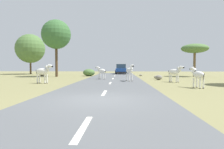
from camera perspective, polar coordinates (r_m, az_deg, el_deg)
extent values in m
plane|color=olive|center=(8.70, -3.90, -7.27)|extent=(90.00, 90.00, 0.00)
cube|color=#56595B|center=(8.69, -3.25, -7.12)|extent=(6.00, 64.00, 0.05)
cube|color=silver|center=(4.82, -8.14, -14.66)|extent=(0.16, 2.00, 0.01)
cube|color=silver|center=(10.65, -2.17, -5.19)|extent=(0.16, 2.00, 0.01)
cube|color=silver|center=(16.61, -0.50, -2.44)|extent=(0.16, 2.00, 0.01)
cube|color=silver|center=(22.58, 0.28, -1.15)|extent=(0.16, 2.00, 0.01)
cube|color=silver|center=(28.57, 0.74, -0.39)|extent=(0.16, 2.00, 0.01)
cube|color=silver|center=(34.56, 1.04, 0.10)|extent=(0.16, 2.00, 0.01)
ellipsoid|color=silver|center=(18.99, 4.88, 1.11)|extent=(0.77, 1.19, 0.52)
cylinder|color=silver|center=(18.62, 4.87, -0.77)|extent=(0.14, 0.14, 0.76)
cylinder|color=#28231E|center=(18.64, 4.86, -1.85)|extent=(0.16, 0.16, 0.05)
cylinder|color=silver|center=(18.72, 5.67, -0.75)|extent=(0.14, 0.14, 0.76)
cylinder|color=#28231E|center=(18.74, 5.67, -1.83)|extent=(0.16, 0.16, 0.05)
cylinder|color=silver|center=(19.30, 4.10, -0.65)|extent=(0.14, 0.14, 0.76)
cylinder|color=#28231E|center=(19.32, 4.10, -1.69)|extent=(0.16, 0.16, 0.05)
cylinder|color=silver|center=(19.40, 4.89, -0.64)|extent=(0.14, 0.14, 0.76)
cylinder|color=#28231E|center=(19.42, 4.88, -1.68)|extent=(0.16, 0.16, 0.05)
cylinder|color=silver|center=(18.49, 5.47, 1.91)|extent=(0.32, 0.44, 0.45)
cube|color=black|center=(18.49, 5.47, 2.19)|extent=(0.15, 0.36, 0.31)
ellipsoid|color=silver|center=(18.24, 5.77, 2.42)|extent=(0.34, 0.52, 0.24)
ellipsoid|color=black|center=(18.06, 5.99, 2.36)|extent=(0.19, 0.20, 0.15)
cone|color=silver|center=(18.33, 5.43, 2.80)|extent=(0.11, 0.11, 0.14)
cone|color=silver|center=(18.38, 5.84, 2.79)|extent=(0.11, 0.11, 0.14)
cylinder|color=black|center=(19.51, 4.31, 0.85)|extent=(0.09, 0.16, 0.45)
ellipsoid|color=silver|center=(21.53, -2.86, 0.97)|extent=(1.02, 0.90, 0.46)
cylinder|color=silver|center=(21.86, -3.26, -0.40)|extent=(0.14, 0.14, 0.67)
cylinder|color=#28231E|center=(21.88, -3.26, -1.22)|extent=(0.16, 0.16, 0.04)
cylinder|color=silver|center=(21.68, -3.71, -0.42)|extent=(0.14, 0.14, 0.67)
cylinder|color=#28231E|center=(21.70, -3.70, -1.25)|extent=(0.16, 0.16, 0.04)
cylinder|color=silver|center=(21.43, -2.00, -0.45)|extent=(0.14, 0.14, 0.67)
cylinder|color=#28231E|center=(21.45, -2.00, -1.29)|extent=(0.16, 0.16, 0.04)
cylinder|color=silver|center=(21.25, -2.44, -0.48)|extent=(0.14, 0.14, 0.67)
cylinder|color=#28231E|center=(21.26, -2.44, -1.32)|extent=(0.16, 0.16, 0.04)
cylinder|color=silver|center=(21.85, -3.77, 1.62)|extent=(0.39, 0.35, 0.39)
cube|color=black|center=(21.85, -3.77, 1.83)|extent=(0.28, 0.22, 0.27)
ellipsoid|color=silver|center=(22.01, -4.21, 2.00)|extent=(0.45, 0.40, 0.21)
ellipsoid|color=black|center=(22.12, -4.53, 1.96)|extent=(0.19, 0.19, 0.13)
cone|color=silver|center=(21.98, -3.90, 2.28)|extent=(0.11, 0.11, 0.12)
cone|color=silver|center=(21.89, -4.12, 2.28)|extent=(0.11, 0.11, 0.12)
cylinder|color=black|center=(21.21, -1.88, 0.71)|extent=(0.13, 0.11, 0.40)
ellipsoid|color=silver|center=(14.47, 23.19, -0.08)|extent=(0.67, 1.07, 0.47)
cylinder|color=silver|center=(14.84, 22.77, -2.11)|extent=(0.12, 0.12, 0.68)
cylinder|color=#28231E|center=(14.87, 22.75, -3.32)|extent=(0.14, 0.14, 0.05)
cylinder|color=silver|center=(14.69, 21.98, -2.14)|extent=(0.12, 0.12, 0.68)
cylinder|color=#28231E|center=(14.72, 21.96, -3.37)|extent=(0.14, 0.14, 0.05)
cylinder|color=silver|center=(14.33, 24.34, -2.29)|extent=(0.12, 0.12, 0.68)
cylinder|color=#28231E|center=(14.36, 24.32, -3.55)|extent=(0.14, 0.14, 0.05)
cylinder|color=silver|center=(14.17, 23.54, -2.32)|extent=(0.12, 0.12, 0.68)
cylinder|color=#28231E|center=(14.20, 23.52, -3.60)|extent=(0.14, 0.14, 0.05)
cylinder|color=silver|center=(14.85, 22.08, 0.93)|extent=(0.28, 0.39, 0.40)
cube|color=black|center=(14.85, 22.09, 1.25)|extent=(0.13, 0.33, 0.28)
ellipsoid|color=silver|center=(15.03, 21.56, 1.52)|extent=(0.30, 0.47, 0.22)
ellipsoid|color=black|center=(15.18, 21.18, 1.47)|extent=(0.17, 0.18, 0.13)
cone|color=silver|center=(14.98, 22.01, 1.93)|extent=(0.10, 0.10, 0.13)
cone|color=silver|center=(14.91, 21.62, 1.93)|extent=(0.10, 0.10, 0.13)
cylinder|color=black|center=(14.09, 24.41, -0.54)|extent=(0.08, 0.14, 0.40)
ellipsoid|color=silver|center=(17.89, -19.08, 0.82)|extent=(1.22, 0.76, 0.54)
cylinder|color=silver|center=(17.58, -18.39, -1.21)|extent=(0.14, 0.14, 0.77)
cylinder|color=#28231E|center=(17.61, -18.38, -2.38)|extent=(0.16, 0.16, 0.05)
cylinder|color=silver|center=(17.81, -17.83, -1.15)|extent=(0.14, 0.14, 0.77)
cylinder|color=#28231E|center=(17.83, -17.81, -2.31)|extent=(0.16, 0.16, 0.05)
cylinder|color=silver|center=(18.04, -20.27, -1.14)|extent=(0.14, 0.14, 0.77)
cylinder|color=#28231E|center=(18.07, -20.25, -2.28)|extent=(0.16, 0.16, 0.05)
cylinder|color=silver|center=(18.26, -19.69, -1.09)|extent=(0.14, 0.14, 0.77)
cylinder|color=#28231E|center=(18.29, -19.67, -2.22)|extent=(0.16, 0.16, 0.05)
cylinder|color=silver|center=(17.56, -17.70, 1.71)|extent=(0.45, 0.31, 0.46)
cube|color=black|center=(17.56, -17.70, 2.01)|extent=(0.37, 0.15, 0.31)
ellipsoid|color=silver|center=(17.40, -17.00, 2.27)|extent=(0.53, 0.34, 0.25)
ellipsoid|color=black|center=(17.28, -16.47, 2.22)|extent=(0.21, 0.19, 0.15)
cone|color=silver|center=(17.41, -17.48, 2.67)|extent=(0.12, 0.12, 0.14)
cone|color=silver|center=(17.53, -17.20, 2.67)|extent=(0.12, 0.12, 0.14)
cylinder|color=black|center=(18.25, -20.48, 0.50)|extent=(0.17, 0.09, 0.46)
ellipsoid|color=silver|center=(19.01, 17.05, 0.72)|extent=(1.03, 1.05, 0.50)
cylinder|color=silver|center=(18.74, 17.71, -1.06)|extent=(0.15, 0.15, 0.72)
cylinder|color=#28231E|center=(18.76, 17.70, -2.08)|extent=(0.17, 0.17, 0.05)
cylinder|color=silver|center=(18.97, 18.13, -1.03)|extent=(0.15, 0.15, 0.72)
cylinder|color=#28231E|center=(18.99, 18.12, -2.04)|extent=(0.17, 0.17, 0.05)
cylinder|color=silver|center=(19.11, 15.94, -0.97)|extent=(0.15, 0.15, 0.72)
cylinder|color=#28231E|center=(19.13, 15.93, -1.98)|extent=(0.17, 0.17, 0.05)
cylinder|color=silver|center=(19.33, 16.37, -0.94)|extent=(0.15, 0.15, 0.72)
cylinder|color=#28231E|center=(19.35, 16.36, -1.93)|extent=(0.17, 0.17, 0.05)
cylinder|color=silver|center=(18.74, 18.38, 1.46)|extent=(0.40, 0.41, 0.42)
cube|color=black|center=(18.74, 18.38, 1.73)|extent=(0.27, 0.28, 0.29)
ellipsoid|color=silver|center=(18.62, 19.04, 1.93)|extent=(0.46, 0.47, 0.23)
ellipsoid|color=black|center=(18.53, 19.53, 1.87)|extent=(0.21, 0.21, 0.14)
cone|color=silver|center=(18.62, 18.64, 2.29)|extent=(0.12, 0.12, 0.13)
cone|color=silver|center=(18.73, 18.84, 2.29)|extent=(0.12, 0.12, 0.13)
cylinder|color=black|center=(19.30, 15.72, 0.47)|extent=(0.13, 0.13, 0.43)
cube|color=#1E479E|center=(36.03, 2.60, 1.11)|extent=(1.90, 4.24, 0.80)
cube|color=#334751|center=(36.22, 2.61, 2.35)|extent=(1.69, 2.24, 0.76)
cube|color=black|center=(33.88, 2.52, 0.56)|extent=(1.71, 0.20, 0.24)
cylinder|color=black|center=(34.72, 1.07, 0.67)|extent=(0.24, 0.69, 0.68)
cylinder|color=black|center=(34.68, 4.04, 0.66)|extent=(0.24, 0.69, 0.68)
cylinder|color=black|center=(37.42, 1.27, 0.79)|extent=(0.24, 0.69, 0.68)
cylinder|color=black|center=(37.38, 4.03, 0.79)|extent=(0.24, 0.69, 0.68)
cylinder|color=#4C3823|center=(28.51, -15.36, 3.57)|extent=(0.35, 0.35, 4.14)
sphere|color=#386633|center=(28.81, -15.44, 10.83)|extent=(3.93, 3.93, 3.93)
cylinder|color=#4C3823|center=(38.58, -21.94, 1.93)|extent=(0.31, 0.31, 2.48)
sphere|color=#4C7038|center=(38.70, -22.02, 6.77)|extent=(5.06, 5.06, 5.06)
cylinder|color=brown|center=(29.94, 22.19, 2.53)|extent=(0.33, 0.33, 3.22)
ellipsoid|color=#4C7038|center=(30.04, 22.26, 6.81)|extent=(3.61, 3.61, 1.26)
ellipsoid|color=#4C7038|center=(29.40, -6.51, 0.56)|extent=(1.70, 1.53, 1.02)
ellipsoid|color=gray|center=(29.82, 8.10, -0.17)|extent=(0.42, 0.38, 0.24)
ellipsoid|color=gray|center=(24.18, 12.52, -0.68)|extent=(0.69, 0.58, 0.35)
ellipsoid|color=gray|center=(31.39, -19.06, 0.06)|extent=(0.86, 0.91, 0.47)
ellipsoid|color=gray|center=(21.69, 13.03, -0.81)|extent=(0.71, 0.59, 0.52)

